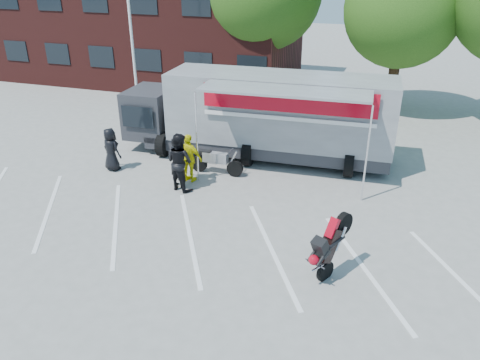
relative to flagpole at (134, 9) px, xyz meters
The scene contains 12 objects.
ground 12.83m from the flagpole, 58.02° to the right, with size 100.00×100.00×0.00m, color #9A9A95.
parking_bay_lines 12.06m from the flagpole, 55.25° to the right, with size 18.00×5.00×0.01m, color white.
office_building 8.97m from the flagpole, 115.15° to the left, with size 18.00×8.00×7.00m, color #4B1B18.
flagpole is the anchor object (origin of this frame).
tree_mid 12.31m from the flagpole, 23.97° to the left, with size 5.44×5.44×7.68m.
transporter_truck 8.99m from the flagpole, 21.56° to the right, with size 10.25×4.94×3.26m, color #96999E, non-canonical shape.
parked_motorcycle 9.01m from the flagpole, 40.52° to the right, with size 0.67×2.02×1.06m, color #B6B6BB, non-canonical shape.
stunt_bike_rider 14.98m from the flagpole, 41.14° to the right, with size 0.71×1.50×1.77m, color black, non-canonical shape.
spectator_leather_a 7.37m from the flagpole, 71.66° to the right, with size 0.78×0.51×1.60m, color black.
spectator_leather_b 8.88m from the flagpole, 52.35° to the right, with size 0.65×0.43×1.79m, color black.
spectator_leather_c 9.03m from the flagpole, 52.17° to the right, with size 0.96×0.75×1.98m, color black.
spectator_hivis 8.67m from the flagpole, 48.83° to the right, with size 1.01×0.42×1.72m, color yellow.
Camera 1 is at (5.12, -9.24, 7.08)m, focal length 35.00 mm.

